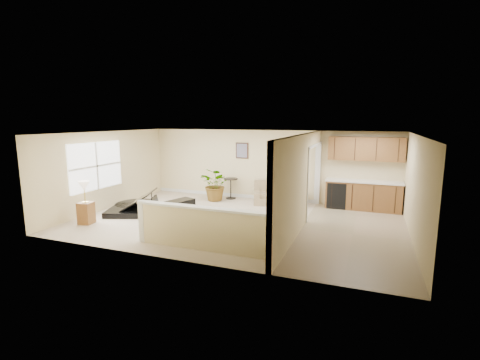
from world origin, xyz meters
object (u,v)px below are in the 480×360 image
at_px(piano, 137,192).
at_px(piano_bench, 180,210).
at_px(lamp_stand, 86,206).
at_px(palm_plant, 216,185).
at_px(small_plant, 303,200).
at_px(loveseat, 279,192).
at_px(accent_table, 231,186).

height_order(piano, piano_bench, piano).
distance_m(piano_bench, lamp_stand, 2.58).
distance_m(palm_plant, small_plant, 3.10).
bearing_deg(loveseat, piano_bench, -144.15).
relative_size(accent_table, small_plant, 1.38).
height_order(accent_table, small_plant, accent_table).
distance_m(loveseat, lamp_stand, 6.15).
height_order(accent_table, palm_plant, palm_plant).
relative_size(loveseat, lamp_stand, 1.65).
relative_size(piano, palm_plant, 1.73).
bearing_deg(accent_table, small_plant, -6.80).
height_order(loveseat, palm_plant, palm_plant).
distance_m(loveseat, palm_plant, 2.23).
bearing_deg(accent_table, piano_bench, -96.95).
xyz_separation_m(loveseat, lamp_stand, (-4.40, -4.30, 0.14)).
bearing_deg(lamp_stand, small_plant, 36.95).
xyz_separation_m(piano_bench, lamp_stand, (-2.22, -1.30, 0.22)).
height_order(piano, small_plant, piano).
xyz_separation_m(accent_table, lamp_stand, (-2.58, -4.31, 0.03)).
bearing_deg(palm_plant, lamp_stand, -120.36).
relative_size(loveseat, small_plant, 3.64).
distance_m(piano, accent_table, 3.42).
bearing_deg(palm_plant, piano, -127.12).
bearing_deg(accent_table, piano, -126.73).
xyz_separation_m(piano, palm_plant, (1.69, 2.24, -0.05)).
bearing_deg(piano, piano_bench, -29.81).
distance_m(accent_table, small_plant, 2.75).
xyz_separation_m(piano, accent_table, (2.04, 2.74, -0.15)).
distance_m(small_plant, lamp_stand, 6.64).
distance_m(piano, small_plant, 5.36).
xyz_separation_m(accent_table, palm_plant, (-0.35, -0.50, 0.10)).
relative_size(piano, small_plant, 4.10).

